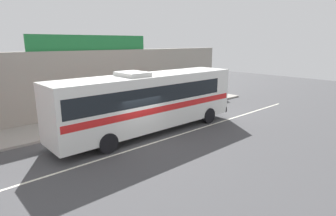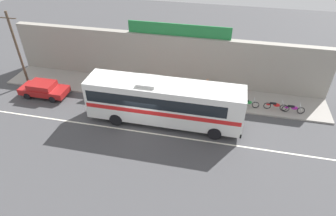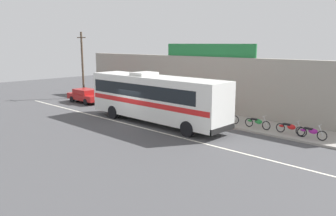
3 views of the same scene
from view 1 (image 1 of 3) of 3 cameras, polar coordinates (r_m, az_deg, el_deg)
ground_plane at (r=15.59m, az=-6.15°, el=-6.83°), size 70.00×70.00×0.00m
sidewalk_slab at (r=19.81m, az=-15.11°, el=-2.54°), size 30.00×3.60×0.14m
storefront_facade at (r=21.24m, az=-18.19°, el=4.76°), size 30.00×0.70×4.80m
storefront_billboard at (r=21.61m, az=-15.39°, el=12.96°), size 9.35×0.12×1.10m
road_center_stripe at (r=14.99m, az=-4.32°, el=-7.62°), size 30.00×0.14×0.01m
intercity_bus at (r=16.50m, az=-4.01°, el=1.84°), size 12.19×2.68×3.78m
motorcycle_green at (r=26.39m, az=9.25°, el=2.84°), size 1.84×0.56×0.94m
motorcycle_blue at (r=23.65m, az=3.55°, el=1.74°), size 1.94×0.56×0.94m
motorcycle_purple at (r=25.38m, az=7.03°, el=2.48°), size 1.95×0.56×0.94m
motorcycle_orange at (r=22.02m, az=-1.09°, el=0.87°), size 1.94×0.56×0.94m
pedestrian_near_shop at (r=22.01m, az=-5.23°, el=2.29°), size 0.30×0.48×1.69m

